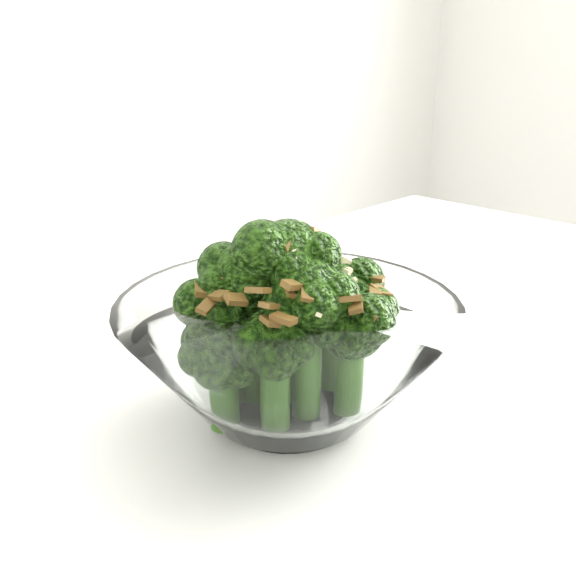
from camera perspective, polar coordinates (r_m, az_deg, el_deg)
name	(u,v)px	position (r m, az deg, el deg)	size (l,w,h in m)	color
table	(398,458)	(0.57, 9.74, -14.71)	(1.38, 1.12, 0.75)	white
broccoli_dish	(287,344)	(0.46, -0.11, -4.99)	(0.24, 0.24, 0.15)	white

